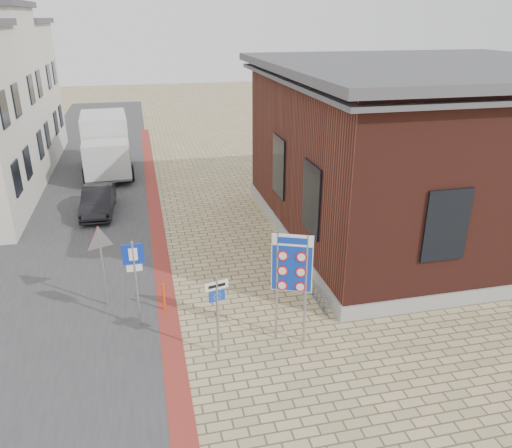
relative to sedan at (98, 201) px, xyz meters
name	(u,v)px	position (x,y,z in m)	size (l,w,h in m)	color
ground	(250,356)	(4.48, -11.79, -0.61)	(120.00, 120.00, 0.00)	tan
road_strip	(83,193)	(-1.02, 3.21, -0.60)	(7.00, 60.00, 0.02)	#38383A
curb_strip	(156,223)	(2.48, -1.79, -0.60)	(0.60, 40.00, 0.02)	maroon
brick_building	(430,147)	(13.48, -4.80, 2.87)	(13.00, 13.00, 6.80)	gray
bike_rack	(317,294)	(7.13, -9.59, -0.35)	(0.08, 1.80, 0.60)	slate
sedan	(98,201)	(0.00, 0.00, 0.00)	(1.30, 3.72, 1.22)	black
box_truck	(106,144)	(0.17, 6.63, 1.05)	(2.88, 6.27, 3.22)	slate
border_sign	(292,265)	(5.72, -11.29, 1.70)	(1.02, 0.47, 3.20)	gray
essen_sign	(217,304)	(3.68, -11.49, 0.93)	(0.62, 0.18, 2.34)	gray
parking_sign	(135,269)	(1.66, -9.66, 1.24)	(0.59, 0.07, 2.70)	gray
yield_sign	(100,247)	(0.68, -8.29, 1.41)	(0.89, 0.41, 2.64)	gray
bollard	(164,297)	(2.41, -8.99, -0.16)	(0.08, 0.08, 0.90)	#F83F0D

